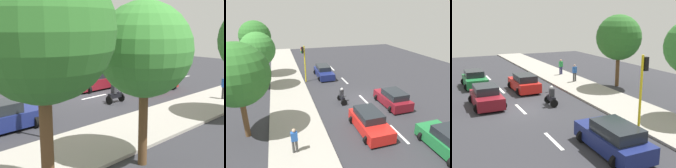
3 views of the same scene
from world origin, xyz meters
The scene contains 15 objects.
ground_plane centered at (0.00, 0.00, -0.05)m, with size 40.00×60.00×0.10m, color #2D2D33.
sidewalk centered at (7.00, 0.00, 0.07)m, with size 4.00×60.00×0.15m, color #9E998E.
lane_stripe_north centered at (0.00, -6.00, 0.01)m, with size 0.20×2.40×0.01m, color white.
lane_stripe_mid centered at (0.00, 0.00, 0.01)m, with size 0.20×2.40×0.01m, color white.
lane_stripe_south centered at (0.00, 6.00, 0.01)m, with size 0.20×2.40×0.01m, color white.
lane_stripe_far_south centered at (0.00, 12.00, 0.01)m, with size 0.20×2.40×0.01m, color white.
car_red centered at (1.85, 4.92, 0.71)m, with size 2.30×4.10×1.52m.
car_dark_blue centered at (2.16, -8.35, 0.71)m, with size 2.27×4.59×1.52m.
car_green centered at (-1.90, 8.45, 0.71)m, with size 2.32×3.89×1.52m.
car_maroon centered at (-2.04, 1.81, 0.71)m, with size 2.33×3.91×1.52m.
motorcycle centered at (2.34, -0.10, 0.64)m, with size 0.60×1.30×1.53m.
pedestrian_near_signal centered at (7.64, 9.73, 1.06)m, with size 0.40×0.24×1.69m.
pedestrian_by_tree centered at (7.38, 5.90, 1.06)m, with size 0.40×0.24×1.69m.
traffic_light_corner centered at (4.85, -7.13, 2.93)m, with size 0.49×0.24×4.50m.
street_tree_center centered at (10.42, 2.95, 4.58)m, with size 4.19×4.19×6.69m.
Camera 3 is at (-5.58, -19.17, 6.51)m, focal length 46.26 mm.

